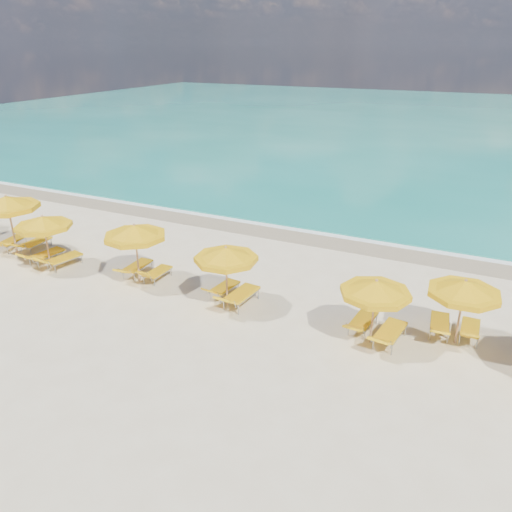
% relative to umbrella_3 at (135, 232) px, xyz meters
% --- Properties ---
extents(ground_plane, '(120.00, 120.00, 0.00)m').
position_rel_umbrella_3_xyz_m(ground_plane, '(4.17, 0.14, -2.01)').
color(ground_plane, beige).
extents(ocean, '(120.00, 80.00, 0.30)m').
position_rel_umbrella_3_xyz_m(ocean, '(4.17, 48.14, -2.01)').
color(ocean, '#167D6E').
rests_on(ocean, ground).
extents(wet_sand_band, '(120.00, 2.60, 0.01)m').
position_rel_umbrella_3_xyz_m(wet_sand_band, '(4.17, 7.54, -2.01)').
color(wet_sand_band, tan).
rests_on(wet_sand_band, ground).
extents(foam_line, '(120.00, 1.20, 0.03)m').
position_rel_umbrella_3_xyz_m(foam_line, '(4.17, 8.34, -2.01)').
color(foam_line, white).
rests_on(foam_line, ground).
extents(whitecap_near, '(14.00, 0.36, 0.05)m').
position_rel_umbrella_3_xyz_m(whitecap_near, '(-1.83, 17.14, -2.01)').
color(whitecap_near, white).
rests_on(whitecap_near, ground).
extents(whitecap_far, '(18.00, 0.30, 0.05)m').
position_rel_umbrella_3_xyz_m(whitecap_far, '(12.17, 24.14, -2.01)').
color(whitecap_far, white).
rests_on(whitecap_far, ground).
extents(umbrella_1, '(2.75, 2.75, 2.62)m').
position_rel_umbrella_3_xyz_m(umbrella_1, '(-6.66, 0.04, 0.22)').
color(umbrella_1, tan).
rests_on(umbrella_1, ground).
extents(umbrella_2, '(2.43, 2.43, 2.23)m').
position_rel_umbrella_3_xyz_m(umbrella_2, '(-4.15, -0.45, -0.11)').
color(umbrella_2, tan).
rests_on(umbrella_2, ground).
extents(umbrella_3, '(2.79, 2.79, 2.36)m').
position_rel_umbrella_3_xyz_m(umbrella_3, '(0.00, 0.00, 0.00)').
color(umbrella_3, tan).
rests_on(umbrella_3, ground).
extents(umbrella_4, '(2.74, 2.74, 2.22)m').
position_rel_umbrella_3_xyz_m(umbrella_4, '(3.92, -0.17, -0.12)').
color(umbrella_4, tan).
rests_on(umbrella_4, ground).
extents(umbrella_5, '(2.21, 2.21, 2.15)m').
position_rel_umbrella_3_xyz_m(umbrella_5, '(9.02, -0.38, -0.18)').
color(umbrella_5, tan).
rests_on(umbrella_5, ground).
extents(umbrella_6, '(2.70, 2.70, 2.17)m').
position_rel_umbrella_3_xyz_m(umbrella_6, '(11.36, 0.69, -0.16)').
color(umbrella_6, tan).
rests_on(umbrella_6, ground).
extents(lounger_1_left, '(0.91, 1.88, 0.84)m').
position_rel_umbrella_3_xyz_m(lounger_1_left, '(-7.19, 0.22, -1.79)').
color(lounger_1_left, '#A5A8AD').
rests_on(lounger_1_left, ground).
extents(lounger_1_right, '(0.65, 1.88, 0.69)m').
position_rel_umbrella_3_xyz_m(lounger_1_right, '(-6.11, 0.60, -1.79)').
color(lounger_1_right, '#A5A8AD').
rests_on(lounger_1_right, ground).
extents(lounger_2_left, '(0.87, 1.97, 0.78)m').
position_rel_umbrella_3_xyz_m(lounger_2_left, '(-4.60, -0.23, -1.78)').
color(lounger_2_left, '#A5A8AD').
rests_on(lounger_2_left, ground).
extents(lounger_2_right, '(0.97, 1.94, 0.75)m').
position_rel_umbrella_3_xyz_m(lounger_2_right, '(-3.65, -0.22, -1.79)').
color(lounger_2_right, '#A5A8AD').
rests_on(lounger_2_right, ground).
extents(lounger_3_left, '(0.65, 1.85, 0.67)m').
position_rel_umbrella_3_xyz_m(lounger_3_left, '(-0.47, 0.47, -1.80)').
color(lounger_3_left, '#A5A8AD').
rests_on(lounger_3_left, ground).
extents(lounger_3_right, '(0.59, 1.63, 0.77)m').
position_rel_umbrella_3_xyz_m(lounger_3_right, '(0.55, 0.39, -1.81)').
color(lounger_3_right, '#A5A8AD').
rests_on(lounger_3_right, ground).
extents(lounger_4_left, '(0.74, 1.74, 0.70)m').
position_rel_umbrella_3_xyz_m(lounger_4_left, '(3.50, 0.35, -1.81)').
color(lounger_4_left, '#A5A8AD').
rests_on(lounger_4_left, ground).
extents(lounger_4_right, '(0.85, 2.08, 0.82)m').
position_rel_umbrella_3_xyz_m(lounger_4_right, '(4.36, 0.00, -1.77)').
color(lounger_4_right, '#A5A8AD').
rests_on(lounger_4_right, ground).
extents(lounger_5_left, '(0.75, 1.87, 0.67)m').
position_rel_umbrella_3_xyz_m(lounger_5_left, '(8.61, 0.21, -1.80)').
color(lounger_5_left, '#A5A8AD').
rests_on(lounger_5_left, ground).
extents(lounger_5_right, '(0.89, 2.03, 0.76)m').
position_rel_umbrella_3_xyz_m(lounger_5_right, '(9.54, -0.19, -1.78)').
color(lounger_5_right, '#A5A8AD').
rests_on(lounger_5_right, ground).
extents(lounger_6_left, '(0.74, 1.83, 0.68)m').
position_rel_umbrella_3_xyz_m(lounger_6_left, '(10.84, 1.06, -1.80)').
color(lounger_6_left, '#A5A8AD').
rests_on(lounger_6_left, ground).
extents(lounger_6_right, '(0.57, 1.66, 0.72)m').
position_rel_umbrella_3_xyz_m(lounger_6_right, '(11.73, 1.14, -1.81)').
color(lounger_6_right, '#A5A8AD').
rests_on(lounger_6_right, ground).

